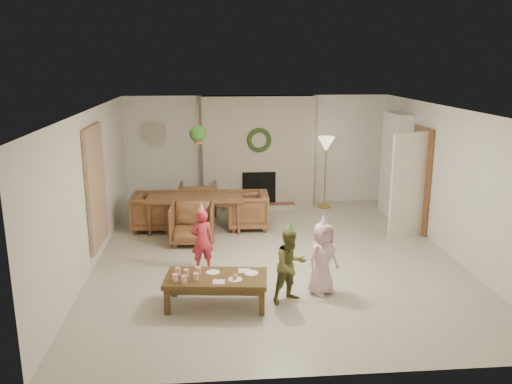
{
  "coord_description": "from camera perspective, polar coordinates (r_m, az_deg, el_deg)",
  "views": [
    {
      "loc": [
        -1.06,
        -8.35,
        3.27
      ],
      "look_at": [
        -0.3,
        0.4,
        1.05
      ],
      "focal_mm": 36.75,
      "sensor_mm": 36.0,
      "label": 1
    }
  ],
  "objects": [
    {
      "name": "wall_left",
      "position": [
        8.81,
        -17.55,
        0.25
      ],
      "size": [
        0.0,
        7.0,
        7.0
      ],
      "primitive_type": "plane",
      "rotation": [
        1.57,
        0.0,
        1.57
      ],
      "color": "silver",
      "rests_on": "floor"
    },
    {
      "name": "hanging_plant_cord",
      "position": [
        9.92,
        -6.37,
        7.62
      ],
      "size": [
        0.01,
        0.01,
        0.7
      ],
      "primitive_type": "cylinder",
      "color": "tan",
      "rests_on": "ceiling"
    },
    {
      "name": "floor_lamp_shade",
      "position": [
        11.77,
        7.65,
        5.18
      ],
      "size": [
        0.39,
        0.39,
        0.32
      ],
      "primitive_type": "cone",
      "rotation": [
        3.14,
        0.0,
        0.0
      ],
      "color": "beige",
      "rests_on": "floor_lamp_post"
    },
    {
      "name": "fireplace_firebox",
      "position": [
        11.86,
        0.31,
        0.43
      ],
      "size": [
        0.75,
        0.12,
        0.75
      ],
      "primitive_type": "cube",
      "color": "black",
      "rests_on": "floor"
    },
    {
      "name": "cup_c",
      "position": [
        7.04,
        -7.84,
        -9.37
      ],
      "size": [
        0.08,
        0.08,
        0.1
      ],
      "primitive_type": "cylinder",
      "rotation": [
        0.0,
        0.0,
        -0.11
      ],
      "color": "white",
      "rests_on": "coffee_table_top"
    },
    {
      "name": "floor_lamp_post",
      "position": [
        11.9,
        7.54,
        1.86
      ],
      "size": [
        0.03,
        0.03,
        1.45
      ],
      "primitive_type": "cylinder",
      "color": "gold",
      "rests_on": "floor"
    },
    {
      "name": "books_row_mid",
      "position": [
        11.6,
        14.6,
        2.39
      ],
      "size": [
        0.2,
        0.44,
        0.24
      ],
      "primitive_type": "cube",
      "color": "navy",
      "rests_on": "bookshelf_shelf_b"
    },
    {
      "name": "food_scoop",
      "position": [
        7.07,
        -2.29,
        -9.17
      ],
      "size": [
        0.08,
        0.08,
        0.07
      ],
      "primitive_type": "sphere",
      "rotation": [
        0.0,
        0.0,
        -0.11
      ],
      "color": "tan",
      "rests_on": "plate_b"
    },
    {
      "name": "curtain_panel",
      "position": [
        8.99,
        -17.03,
        0.57
      ],
      "size": [
        0.06,
        1.2,
        2.0
      ],
      "primitive_type": "cube",
      "color": "tan",
      "rests_on": "wall_left"
    },
    {
      "name": "bookshelf_shelf_c",
      "position": [
        11.51,
        14.85,
        3.61
      ],
      "size": [
        0.3,
        0.92,
        0.03
      ],
      "primitive_type": "cube",
      "color": "white",
      "rests_on": "bookshelf_carcass"
    },
    {
      "name": "floor_lamp_base",
      "position": [
        12.08,
        7.43,
        -1.56
      ],
      "size": [
        0.3,
        0.3,
        0.03
      ],
      "primitive_type": "cylinder",
      "color": "gold",
      "rests_on": "floor"
    },
    {
      "name": "dining_chair_far",
      "position": [
        11.24,
        -6.34,
        -0.88
      ],
      "size": [
        0.81,
        0.84,
        0.73
      ],
      "primitive_type": "imported",
      "rotation": [
        0.0,
        0.0,
        3.1
      ],
      "color": "brown",
      "rests_on": "floor"
    },
    {
      "name": "cup_a",
      "position": [
        7.11,
        -8.8,
        -9.17
      ],
      "size": [
        0.08,
        0.08,
        0.1
      ],
      "primitive_type": "cylinder",
      "rotation": [
        0.0,
        0.0,
        -0.11
      ],
      "color": "white",
      "rests_on": "coffee_table_top"
    },
    {
      "name": "fireplace_wreath",
      "position": [
        11.6,
        0.34,
        5.66
      ],
      "size": [
        0.54,
        0.1,
        0.54
      ],
      "primitive_type": "torus",
      "rotation": [
        1.57,
        0.0,
        0.0
      ],
      "color": "#203E17",
      "rests_on": "fireplace_mass"
    },
    {
      "name": "bookshelf_shelf_a",
      "position": [
        11.68,
        14.61,
        -0.25
      ],
      "size": [
        0.3,
        0.92,
        0.03
      ],
      "primitive_type": "cube",
      "color": "white",
      "rests_on": "bookshelf_carcass"
    },
    {
      "name": "coffee_leg_fl",
      "position": [
        7.14,
        -9.65,
        -11.68
      ],
      "size": [
        0.08,
        0.08,
        0.36
      ],
      "primitive_type": "cube",
      "rotation": [
        0.0,
        0.0,
        -0.11
      ],
      "color": "#4B3619",
      "rests_on": "floor"
    },
    {
      "name": "party_hat_pink",
      "position": [
        7.38,
        7.41,
        -3.05
      ],
      "size": [
        0.18,
        0.18,
        0.19
      ],
      "primitive_type": "cone",
      "rotation": [
        0.0,
        0.0,
        0.37
      ],
      "color": "silver",
      "rests_on": "child_pink"
    },
    {
      "name": "door_frame",
      "position": [
        10.6,
        17.46,
        1.27
      ],
      "size": [
        0.05,
        0.86,
        2.04
      ],
      "primitive_type": "cube",
      "color": "brown",
      "rests_on": "floor"
    },
    {
      "name": "cup_e",
      "position": [
        7.1,
        -6.54,
        -9.13
      ],
      "size": [
        0.08,
        0.08,
        0.1
      ],
      "primitive_type": "cylinder",
      "rotation": [
        0.0,
        0.0,
        -0.11
      ],
      "color": "white",
      "rests_on": "coffee_table_top"
    },
    {
      "name": "books_row_upper",
      "position": [
        11.39,
        14.97,
        4.15
      ],
      "size": [
        0.2,
        0.36,
        0.22
      ],
      "primitive_type": "cube",
      "color": "#BA7F27",
      "rests_on": "bookshelf_shelf_c"
    },
    {
      "name": "coffee_leg_br",
      "position": [
        7.53,
        0.69,
        -10.05
      ],
      "size": [
        0.08,
        0.08,
        0.36
      ],
      "primitive_type": "cube",
      "rotation": [
        0.0,
        0.0,
        -0.11
      ],
      "color": "#4B3619",
      "rests_on": "floor"
    },
    {
      "name": "party_hat_plaid",
      "position": [
        7.1,
        3.85,
        -3.81
      ],
      "size": [
        0.14,
        0.14,
        0.17
      ],
      "primitive_type": "cone",
      "rotation": [
        0.0,
        0.0,
        0.1
      ],
      "color": "#53AD4A",
      "rests_on": "child_plaid"
    },
    {
      "name": "dining_table",
      "position": [
        10.45,
        -6.6,
        -2.24
      ],
      "size": [
        1.93,
        1.12,
        0.66
      ],
      "primitive_type": "imported",
      "rotation": [
        0.0,
        0.0,
        -0.04
      ],
      "color": "brown",
      "rests_on": "floor"
    },
    {
      "name": "hanging_plant_pot",
      "position": [
        9.96,
        -6.32,
        5.62
      ],
      "size": [
        0.16,
        0.16,
        0.12
      ],
      "primitive_type": "cylinder",
      "color": "brown",
      "rests_on": "hanging_plant_cord"
    },
    {
      "name": "dining_chair_near",
      "position": [
        9.65,
        -6.93,
        -3.44
      ],
      "size": [
        0.81,
        0.84,
        0.73
      ],
      "primitive_type": "imported",
      "rotation": [
        0.0,
        0.0,
        -0.04
      ],
      "color": "brown",
      "rests_on": "floor"
    },
    {
      "name": "coffee_leg_fr",
      "position": [
        7.02,
        0.64,
        -11.93
      ],
      "size": [
        0.08,
        0.08,
        0.36
      ],
      "primitive_type": "cube",
      "rotation": [
        0.0,
        0.0,
        -0.11
      ],
      "color": "#4B3619",
      "rests_on": "floor"
    },
    {
      "name": "cup_b",
      "position": [
        7.3,
        -8.52,
        -8.51
      ],
      "size": [
        0.08,
        0.08,
        0.1
      ],
      "primitive_type": "cylinder",
      "rotation": [
        0.0,
        0.0,
        -0.11
      ],
      "color": "white",
      "rests_on": "coffee_table_top"
    },
    {
      "name": "dining_chair_right",
      "position": [
        10.42,
        -0.91,
        -2.0
      ],
      "size": [
        0.84,
        0.81,
        0.73
      ],
      "primitive_type": "imported",
      "rotation": [
        0.0,
        0.0,
        -1.61
      ],
      "color": "brown",
      "rests_on": "floor"
    },
    {
      "name": "floor",
      "position": [
        9.03,
        2.13,
        -7.06
      ],
      "size": [
        7.0,
        7.0,
        0.0
      ],
      "primitive_type": "plane",
      "color": "#B7B29E",
      "rests_on": "ground"
    },
    {
      "name": "coffee_table_apron",
      "position": [
        7.25,
        -4.35,
        -9.9
      ],
      "size": [
        1.33,
        0.72,
        0.08
      ],
      "primitive_type": "cube",
      "rotation": [
        0.0,
        0.0,
        -0.11
      ],
      "color": "#4B3619",
      "rests_on": "floor"
    },
    {
      "name": "plate_b",
      "position": [
        7.09,
        -2.29,
        -9.48
      ],
      "size": [
        0.21,
        0.21,
        0.01
      ],
      "primitive_type": "cylinder",
      "rotation": [
        0.0,
        0.0,
        -0.11
      ],
      "color": "white",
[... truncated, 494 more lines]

